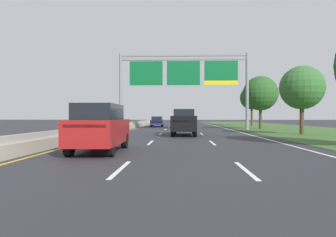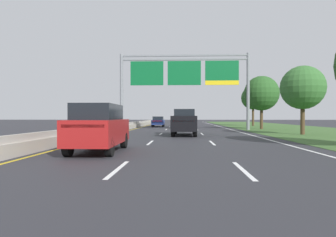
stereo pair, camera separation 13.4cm
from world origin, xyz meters
The scene contains 13 objects.
ground_plane centered at (0.00, 35.00, 0.00)m, with size 220.00×220.00×0.00m, color #2B2B30.
lane_striping centered at (0.00, 34.54, 0.00)m, with size 11.96×106.00×0.01m.
grass_verge_right centered at (13.95, 35.00, 0.01)m, with size 14.00×110.00×0.02m, color #3D602D.
median_barrier_concrete centered at (-6.60, 35.00, 0.35)m, with size 0.60×110.00×0.85m.
overhead_sign_gantry centered at (0.30, 36.25, 6.29)m, with size 15.06×0.42×8.89m.
pickup_truck_black centered at (0.25, 26.57, 1.07)m, with size 2.11×5.44×2.20m.
car_darkgreen_centre_lane_sedan centered at (-0.03, 51.34, 0.82)m, with size 1.87×4.42×1.57m.
car_blue_left_lane_sedan centered at (-3.64, 47.67, 0.82)m, with size 1.87×4.42×1.57m.
car_red_left_lane_suv centered at (-3.62, 14.73, 1.10)m, with size 1.99×4.74×2.11m.
car_white_centre_lane_sedan centered at (0.03, 41.38, 0.82)m, with size 1.85×4.41×1.57m.
roadside_tree_mid centered at (10.46, 27.91, 4.06)m, with size 3.76×3.76×5.96m.
roadside_tree_far centered at (9.84, 38.89, 4.42)m, with size 4.27×4.27×6.57m.
roadside_tree_distant centered at (11.84, 51.73, 4.66)m, with size 3.88×3.88×6.62m.
Camera 1 is at (-0.07, 1.71, 1.57)m, focal length 31.82 mm.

